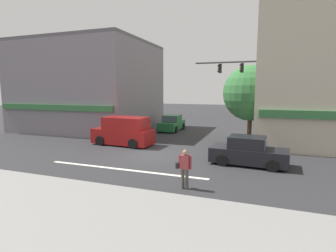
{
  "coord_description": "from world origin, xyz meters",
  "views": [
    {
      "loc": [
        6.64,
        -15.12,
        4.1
      ],
      "look_at": [
        0.5,
        2.0,
        1.6
      ],
      "focal_mm": 28.0,
      "sensor_mm": 36.0,
      "label": 1
    }
  ],
  "objects_px": {
    "sedan_crossing_leftbound": "(248,152)",
    "utility_pole_far_right": "(282,94)",
    "traffic_light_mast": "(252,89)",
    "van_crossing_rightbound": "(124,132)",
    "pedestrian_foreground_with_bag": "(184,167)",
    "utility_pole_near_left": "(92,89)",
    "sedan_crossing_center": "(172,124)",
    "street_tree": "(251,93)"
  },
  "relations": [
    {
      "from": "utility_pole_far_right",
      "to": "traffic_light_mast",
      "type": "distance_m",
      "value": 4.47
    },
    {
      "from": "utility_pole_far_right",
      "to": "sedan_crossing_center",
      "type": "distance_m",
      "value": 10.88
    },
    {
      "from": "street_tree",
      "to": "utility_pole_near_left",
      "type": "xyz_separation_m",
      "value": [
        -14.07,
        0.01,
        0.32
      ]
    },
    {
      "from": "street_tree",
      "to": "utility_pole_near_left",
      "type": "relative_size",
      "value": 0.74
    },
    {
      "from": "utility_pole_near_left",
      "to": "street_tree",
      "type": "bearing_deg",
      "value": -0.06
    },
    {
      "from": "utility_pole_near_left",
      "to": "traffic_light_mast",
      "type": "bearing_deg",
      "value": -9.69
    },
    {
      "from": "utility_pole_far_right",
      "to": "van_crossing_rightbound",
      "type": "bearing_deg",
      "value": -155.61
    },
    {
      "from": "traffic_light_mast",
      "to": "sedan_crossing_center",
      "type": "relative_size",
      "value": 1.51
    },
    {
      "from": "sedan_crossing_center",
      "to": "van_crossing_rightbound",
      "type": "bearing_deg",
      "value": -97.91
    },
    {
      "from": "van_crossing_rightbound",
      "to": "sedan_crossing_center",
      "type": "relative_size",
      "value": 1.15
    },
    {
      "from": "street_tree",
      "to": "utility_pole_near_left",
      "type": "bearing_deg",
      "value": 179.94
    },
    {
      "from": "street_tree",
      "to": "van_crossing_rightbound",
      "type": "bearing_deg",
      "value": -158.33
    },
    {
      "from": "van_crossing_rightbound",
      "to": "sedan_crossing_leftbound",
      "type": "bearing_deg",
      "value": -14.74
    },
    {
      "from": "utility_pole_far_right",
      "to": "sedan_crossing_leftbound",
      "type": "height_order",
      "value": "utility_pole_far_right"
    },
    {
      "from": "sedan_crossing_leftbound",
      "to": "traffic_light_mast",
      "type": "bearing_deg",
      "value": 90.74
    },
    {
      "from": "sedan_crossing_leftbound",
      "to": "sedan_crossing_center",
      "type": "xyz_separation_m",
      "value": [
        -7.98,
        10.33,
        0.0
      ]
    },
    {
      "from": "traffic_light_mast",
      "to": "van_crossing_rightbound",
      "type": "bearing_deg",
      "value": -173.05
    },
    {
      "from": "traffic_light_mast",
      "to": "sedan_crossing_leftbound",
      "type": "distance_m",
      "value": 4.92
    },
    {
      "from": "traffic_light_mast",
      "to": "sedan_crossing_leftbound",
      "type": "xyz_separation_m",
      "value": [
        0.04,
        -3.49,
        -3.46
      ]
    },
    {
      "from": "utility_pole_far_right",
      "to": "van_crossing_rightbound",
      "type": "distance_m",
      "value": 12.53
    },
    {
      "from": "street_tree",
      "to": "sedan_crossing_leftbound",
      "type": "xyz_separation_m",
      "value": [
        0.22,
        -5.91,
        -3.16
      ]
    },
    {
      "from": "sedan_crossing_leftbound",
      "to": "utility_pole_far_right",
      "type": "bearing_deg",
      "value": 74.67
    },
    {
      "from": "street_tree",
      "to": "pedestrian_foreground_with_bag",
      "type": "xyz_separation_m",
      "value": [
        -2.09,
        -10.53,
        -2.92
      ]
    },
    {
      "from": "traffic_light_mast",
      "to": "pedestrian_foreground_with_bag",
      "type": "distance_m",
      "value": 9.02
    },
    {
      "from": "van_crossing_rightbound",
      "to": "traffic_light_mast",
      "type": "bearing_deg",
      "value": 6.95
    },
    {
      "from": "utility_pole_near_left",
      "to": "utility_pole_far_right",
      "type": "height_order",
      "value": "utility_pole_near_left"
    },
    {
      "from": "utility_pole_far_right",
      "to": "traffic_light_mast",
      "type": "bearing_deg",
      "value": -117.85
    },
    {
      "from": "utility_pole_near_left",
      "to": "van_crossing_rightbound",
      "type": "distance_m",
      "value": 7.06
    },
    {
      "from": "van_crossing_rightbound",
      "to": "pedestrian_foreground_with_bag",
      "type": "xyz_separation_m",
      "value": [
        6.76,
        -7.01,
        -0.05
      ]
    },
    {
      "from": "pedestrian_foreground_with_bag",
      "to": "sedan_crossing_leftbound",
      "type": "bearing_deg",
      "value": 63.37
    },
    {
      "from": "utility_pole_far_right",
      "to": "van_crossing_rightbound",
      "type": "relative_size",
      "value": 1.57
    },
    {
      "from": "street_tree",
      "to": "van_crossing_rightbound",
      "type": "relative_size",
      "value": 1.27
    },
    {
      "from": "traffic_light_mast",
      "to": "utility_pole_far_right",
      "type": "bearing_deg",
      "value": 62.15
    },
    {
      "from": "utility_pole_far_right",
      "to": "pedestrian_foreground_with_bag",
      "type": "relative_size",
      "value": 4.42
    },
    {
      "from": "van_crossing_rightbound",
      "to": "utility_pole_far_right",
      "type": "bearing_deg",
      "value": 24.39
    },
    {
      "from": "sedan_crossing_center",
      "to": "utility_pole_far_right",
      "type": "bearing_deg",
      "value": -16.13
    },
    {
      "from": "utility_pole_far_right",
      "to": "sedan_crossing_leftbound",
      "type": "bearing_deg",
      "value": -105.33
    },
    {
      "from": "van_crossing_rightbound",
      "to": "pedestrian_foreground_with_bag",
      "type": "distance_m",
      "value": 9.74
    },
    {
      "from": "traffic_light_mast",
      "to": "sedan_crossing_leftbound",
      "type": "height_order",
      "value": "traffic_light_mast"
    },
    {
      "from": "van_crossing_rightbound",
      "to": "pedestrian_foreground_with_bag",
      "type": "bearing_deg",
      "value": -46.04
    },
    {
      "from": "utility_pole_near_left",
      "to": "van_crossing_rightbound",
      "type": "relative_size",
      "value": 1.72
    },
    {
      "from": "sedan_crossing_leftbound",
      "to": "van_crossing_rightbound",
      "type": "relative_size",
      "value": 0.89
    }
  ]
}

